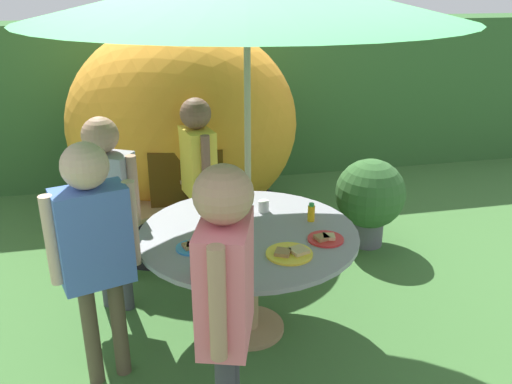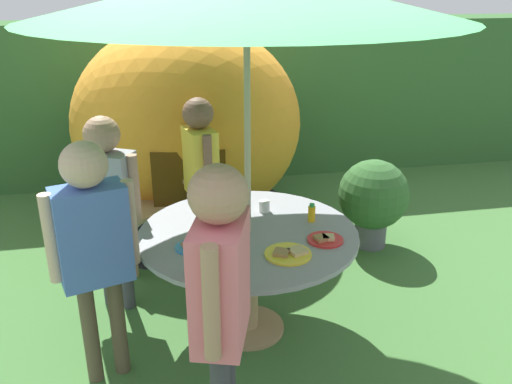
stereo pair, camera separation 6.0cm
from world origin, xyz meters
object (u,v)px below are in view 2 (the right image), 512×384
plate_mid_left (325,239)px  child_in_blue_shirt (93,235)px  child_in_yellow_shirt (200,162)px  juice_bottle_near_right (207,225)px  snack_bowl (226,255)px  juice_bottle_far_right (219,217)px  cup_far (194,273)px  plate_center_back (191,246)px  child_in_grey_shirt (108,190)px  juice_bottle_center_front (223,224)px  potted_plant (373,197)px  child_in_pink_shirt (221,282)px  cup_near (264,206)px  dome_tent (188,126)px  plate_near_left (289,253)px  wooden_chair (139,191)px  garden_table (248,251)px  juice_bottle_far_left (312,213)px

plate_mid_left → child_in_blue_shirt: bearing=-177.5°
child_in_yellow_shirt → juice_bottle_near_right: (-0.05, -0.89, -0.09)m
child_in_blue_shirt → snack_bowl: size_ratio=8.96×
juice_bottle_far_right → cup_far: bearing=-108.9°
child_in_blue_shirt → plate_center_back: 0.54m
child_in_grey_shirt → juice_bottle_center_front: child_in_grey_shirt is taller
potted_plant → child_in_grey_shirt: 2.13m
child_in_yellow_shirt → child_in_grey_shirt: 0.78m
child_in_yellow_shirt → child_in_pink_shirt: bearing=-14.6°
juice_bottle_center_front → cup_near: size_ratio=1.52×
dome_tent → plate_mid_left: size_ratio=10.50×
child_in_pink_shirt → juice_bottle_center_front: size_ratio=13.17×
plate_near_left → cup_near: cup_near is taller
potted_plant → juice_bottle_center_front: juice_bottle_center_front is taller
wooden_chair → cup_far: size_ratio=14.53×
garden_table → plate_near_left: size_ratio=5.08×
dome_tent → child_in_grey_shirt: 1.50m
plate_near_left → juice_bottle_far_left: 0.47m
juice_bottle_near_right → cup_far: juice_bottle_near_right is taller
child_in_pink_shirt → juice_bottle_near_right: child_in_pink_shirt is taller
plate_near_left → juice_bottle_far_right: (-0.32, 0.45, 0.04)m
wooden_chair → child_in_grey_shirt: (-0.16, -0.74, 0.30)m
cup_near → plate_mid_left: bearing=-61.8°
snack_bowl → juice_bottle_far_right: juice_bottle_far_right is taller
plate_near_left → juice_bottle_far_left: bearing=58.0°
wooden_chair → plate_near_left: 1.73m
child_in_grey_shirt → plate_mid_left: (1.23, -0.65, -0.14)m
plate_mid_left → child_in_pink_shirt: bearing=-135.1°
garden_table → plate_near_left: bearing=-63.1°
child_in_pink_shirt → snack_bowl: bearing=7.4°
garden_table → cup_near: cup_near is taller
potted_plant → juice_bottle_far_left: size_ratio=6.30×
child_in_pink_shirt → snack_bowl: (0.10, 0.56, -0.18)m
garden_table → plate_center_back: (-0.35, -0.14, 0.14)m
plate_center_back → child_in_yellow_shirt: bearing=81.6°
cup_far → potted_plant: bearing=42.2°
plate_mid_left → cup_near: cup_near is taller
snack_bowl → cup_far: snack_bowl is taller
child_in_grey_shirt → cup_near: child_in_grey_shirt is taller
child_in_blue_shirt → juice_bottle_center_front: (0.71, 0.28, -0.13)m
dome_tent → juice_bottle_near_right: 1.79m
dome_tent → juice_bottle_far_left: bearing=-66.2°
potted_plant → cup_near: cup_near is taller
garden_table → child_in_grey_shirt: bearing=151.5°
child_in_blue_shirt → snack_bowl: bearing=-22.7°
wooden_chair → juice_bottle_far_left: bearing=-75.3°
child_in_blue_shirt → child_in_pink_shirt: size_ratio=0.96×
wooden_chair → juice_bottle_far_left: 1.56m
child_in_grey_shirt → snack_bowl: size_ratio=8.64×
garden_table → wooden_chair: (-0.65, 1.19, -0.02)m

